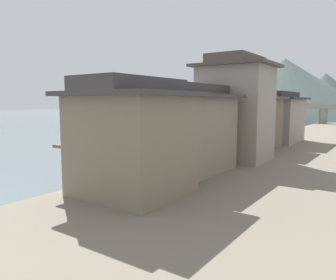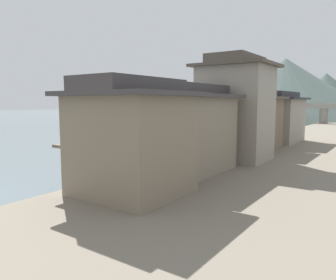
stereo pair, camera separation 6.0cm
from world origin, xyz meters
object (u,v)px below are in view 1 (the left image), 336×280
boat_midriver_drifting (95,174)px  boat_midriver_upstream (222,143)px  mooring_post_dock_near (97,175)px  house_waterfront_far (279,118)px  mooring_post_dock_mid (171,157)px  boat_moored_second (171,149)px  house_waterfront_narrow (254,120)px  boat_moored_nearest (260,129)px  boat_moored_third (225,129)px  house_waterfront_nearest (132,138)px  boat_moored_far (180,160)px  boat_upstream_distant (271,133)px  house_waterfront_second (190,129)px  house_waterfront_tall (235,109)px  stone_bridge (290,111)px

boat_midriver_drifting → boat_midriver_upstream: 22.10m
boat_midriver_upstream → mooring_post_dock_near: 25.74m
house_waterfront_far → mooring_post_dock_mid: 19.39m
boat_moored_second → house_waterfront_narrow: (9.32, 1.75, 3.58)m
boat_moored_nearest → boat_moored_third: size_ratio=0.98×
boat_moored_third → house_waterfront_nearest: size_ratio=0.86×
house_waterfront_narrow → mooring_post_dock_mid: bearing=-104.5°
boat_moored_nearest → mooring_post_dock_mid: mooring_post_dock_mid is taller
boat_midriver_drifting → boat_moored_nearest: bearing=94.5°
boat_moored_second → boat_midriver_drifting: (2.53, -13.98, -0.03)m
house_waterfront_narrow → house_waterfront_nearest: bearing=-88.4°
boat_moored_far → boat_midriver_upstream: bearing=98.7°
mooring_post_dock_mid → boat_moored_second: bearing=124.9°
boat_moored_third → boat_midriver_upstream: boat_midriver_upstream is taller
boat_moored_far → boat_upstream_distant: (-0.85, 30.23, 0.15)m
house_waterfront_second → boat_moored_second: bearing=130.0°
boat_midriver_drifting → house_waterfront_tall: bearing=50.8°
boat_moored_nearest → house_waterfront_tall: (11.20, -38.46, 4.91)m
boat_upstream_distant → boat_moored_second: bearing=-98.7°
boat_moored_far → boat_midriver_upstream: (-2.04, 13.26, 0.09)m
boat_midriver_upstream → house_waterfront_tall: size_ratio=0.54×
boat_moored_third → boat_midriver_upstream: bearing=-65.9°
boat_moored_far → mooring_post_dock_mid: bearing=-66.5°
boat_moored_third → boat_moored_far: (11.41, -34.22, 0.01)m
mooring_post_dock_near → stone_bridge: 68.88m
house_waterfront_nearest → mooring_post_dock_mid: 9.66m
boat_moored_second → house_waterfront_nearest: size_ratio=0.71×
boat_midriver_upstream → mooring_post_dock_mid: bearing=-77.6°
boat_midriver_drifting → house_waterfront_nearest: house_waterfront_nearest is taller
boat_upstream_distant → boat_moored_far: bearing=-88.4°
boat_moored_far → house_waterfront_second: 8.49m
stone_bridge → house_waterfront_narrow: bearing=-79.4°
boat_moored_far → house_waterfront_nearest: 14.29m
boat_moored_third → house_waterfront_nearest: 50.01m
mooring_post_dock_mid → stone_bridge: (-6.45, 60.50, 2.34)m
boat_midriver_drifting → house_waterfront_narrow: (6.79, 15.72, 3.60)m
boat_midriver_upstream → house_waterfront_far: house_waterfront_far is taller
house_waterfront_far → house_waterfront_tall: bearing=-88.0°
boat_moored_third → boat_midriver_upstream: size_ratio=1.17×
boat_moored_third → boat_upstream_distant: 11.29m
house_waterfront_second → mooring_post_dock_mid: size_ratio=7.79×
boat_upstream_distant → house_waterfront_far: size_ratio=0.63×
boat_moored_far → house_waterfront_nearest: size_ratio=0.88×
boat_moored_third → house_waterfront_second: bearing=-68.2°
boat_upstream_distant → house_waterfront_tall: house_waterfront_tall is taller
house_waterfront_tall → house_waterfront_far: (-0.50, 14.58, -1.32)m
house_waterfront_nearest → house_waterfront_far: size_ratio=0.78×
boat_moored_far → house_waterfront_tall: house_waterfront_tall is taller
boat_moored_third → boat_moored_second: bearing=-77.0°
boat_moored_far → house_waterfront_far: size_ratio=0.69×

